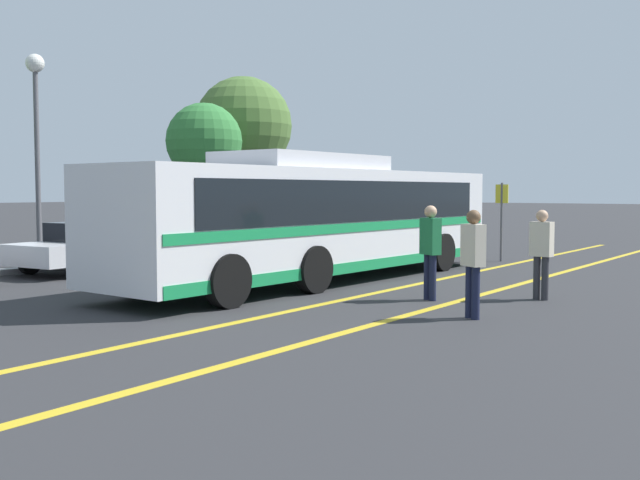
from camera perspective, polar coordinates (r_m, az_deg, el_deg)
ground_plane at (r=18.23m, az=-0.44°, el=-2.95°), size 220.00×220.00×0.00m
lane_strip_0 at (r=16.62m, az=6.18°, el=-3.62°), size 31.99×0.20×0.01m
lane_strip_1 at (r=15.77m, az=12.22°, el=-4.09°), size 31.99×0.20×0.01m
curb_strip at (r=22.76m, az=-14.92°, el=-1.54°), size 39.99×0.36×0.15m
transit_bus at (r=17.67m, az=-0.04°, el=1.75°), size 12.38×3.07×2.97m
parked_car_2 at (r=20.76m, az=-16.49°, el=-0.42°), size 5.00×2.34×1.31m
pedestrian_0 at (r=15.23m, az=16.52°, el=-0.63°), size 0.26×0.44×1.77m
pedestrian_1 at (r=14.70m, az=8.40°, el=-0.44°), size 0.38×0.47×1.85m
pedestrian_2 at (r=12.70m, az=11.58°, el=-1.23°), size 0.40×0.47×1.82m
bus_stop_sign at (r=23.19m, az=13.67°, el=2.10°), size 0.07×0.40×2.37m
street_lamp at (r=22.52m, az=-20.81°, el=9.19°), size 0.51×0.51×5.92m
tree_0 at (r=32.07m, az=-5.85°, el=8.64°), size 4.11×4.11×6.93m
tree_2 at (r=28.34m, az=-8.82°, el=7.41°), size 2.83×2.83×5.39m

